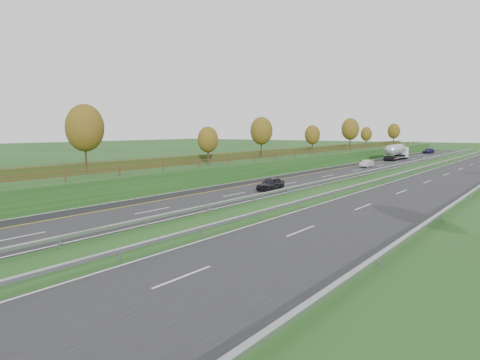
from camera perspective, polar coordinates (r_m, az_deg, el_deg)
The scene contains 15 objects.
ground at distance 64.05m, azimuth 14.76°, elevation -0.16°, with size 400.00×400.00×0.00m, color #1F491A.
near_carriageway at distance 71.65m, azimuth 10.10°, elevation 0.62°, with size 10.50×200.00×0.04m, color black.
far_carriageway at distance 66.58m, azimuth 23.12°, elevation -0.21°, with size 10.50×200.00×0.04m, color black.
hard_shoulder at distance 73.27m, azimuth 7.43°, elevation 0.79°, with size 3.00×200.00×0.04m, color black.
lane_markings at distance 69.15m, azimuth 14.89°, elevation 0.33°, with size 26.75×200.00×0.01m.
embankment_left at distance 77.82m, azimuth 1.36°, elevation 1.88°, with size 12.00×200.00×2.00m, color #1F491A.
hedge_left at distance 78.83m, azimuth 0.15°, elevation 3.06°, with size 2.20×180.00×1.10m, color #293616.
fence_left at distance 74.99m, azimuth 4.08°, elevation 3.02°, with size 0.12×189.06×1.20m.
median_barrier_near at distance 69.44m, azimuth 14.39°, elevation 0.84°, with size 0.32×200.00×0.71m.
median_barrier_far at distance 67.87m, azimuth 18.43°, elevation 0.59°, with size 0.32×200.00×0.71m.
trees_left at distance 74.60m, azimuth 0.18°, elevation 5.82°, with size 6.64×164.30×7.66m.
road_tanker at distance 110.67m, azimuth 18.54°, elevation 3.30°, with size 2.40×11.22×3.46m.
car_dark_near at distance 52.82m, azimuth 3.75°, elevation -0.46°, with size 1.72×4.27×1.45m, color black.
car_silver_mid at distance 87.44m, azimuth 15.19°, elevation 1.95°, with size 1.42×4.06×1.34m, color #B4B5B9.
car_small_far at distance 142.96m, azimuth 22.00°, elevation 3.32°, with size 2.03×5.00×1.45m, color #13153D.
Camera 1 is at (29.46, -4.94, 6.91)m, focal length 35.00 mm.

